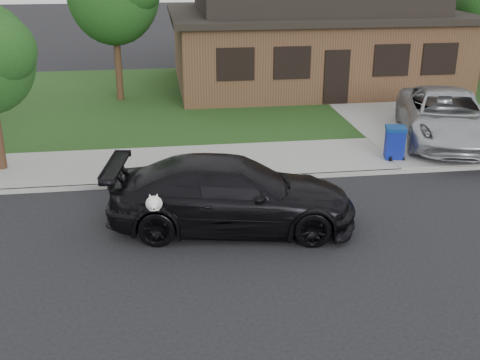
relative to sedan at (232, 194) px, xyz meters
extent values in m
plane|color=black|center=(1.47, -0.71, -0.81)|extent=(120.00, 120.00, 0.00)
cube|color=gray|center=(1.47, 4.29, -0.75)|extent=(60.00, 3.00, 0.12)
cube|color=gray|center=(1.47, 2.79, -0.75)|extent=(60.00, 0.12, 0.12)
cube|color=#193814|center=(1.47, 12.29, -0.74)|extent=(60.00, 13.00, 0.13)
cube|color=gray|center=(7.47, 9.29, -0.74)|extent=(4.50, 13.00, 0.14)
imported|color=black|center=(0.01, 0.00, 0.00)|extent=(5.83, 3.06, 1.61)
ellipsoid|color=white|center=(-1.73, -0.99, 0.31)|extent=(0.34, 0.40, 0.30)
sphere|color=white|center=(-1.73, -1.22, 0.41)|extent=(0.26, 0.26, 0.26)
cube|color=white|center=(-1.73, -1.35, 0.36)|extent=(0.09, 0.12, 0.08)
sphere|color=black|center=(-1.73, -1.41, 0.36)|extent=(0.04, 0.04, 0.04)
cone|color=white|center=(-1.79, -1.17, 0.54)|extent=(0.11, 0.11, 0.14)
cone|color=white|center=(-1.66, -1.17, 0.54)|extent=(0.11, 0.11, 0.14)
imported|color=#AEB1B6|center=(7.60, 5.19, 0.13)|extent=(4.11, 6.21, 1.59)
cube|color=navy|center=(5.35, 3.74, -0.25)|extent=(0.64, 0.64, 0.87)
cube|color=navy|center=(5.35, 3.74, 0.23)|extent=(0.70, 0.70, 0.10)
cylinder|color=black|center=(5.15, 3.48, -0.62)|extent=(0.08, 0.14, 0.13)
cylinder|color=black|center=(5.54, 3.48, -0.62)|extent=(0.08, 0.14, 0.13)
cube|color=#422B1C|center=(5.47, 14.29, 0.82)|extent=(12.00, 8.00, 3.00)
cube|color=black|center=(5.47, 14.29, 2.45)|extent=(12.60, 8.60, 0.25)
cube|color=black|center=(5.47, 14.29, 2.97)|extent=(10.00, 6.50, 0.80)
cube|color=black|center=(5.47, 10.26, 0.42)|extent=(1.00, 0.06, 2.10)
cube|color=black|center=(1.47, 10.26, 1.02)|extent=(1.30, 0.05, 1.10)
cube|color=black|center=(3.67, 10.26, 1.02)|extent=(1.30, 0.05, 1.10)
cube|color=black|center=(7.67, 10.26, 1.02)|extent=(1.30, 0.05, 1.10)
cube|color=black|center=(9.67, 10.26, 1.02)|extent=(1.30, 0.05, 1.10)
cylinder|color=#332114|center=(-3.03, 12.29, 0.56)|extent=(0.28, 0.28, 2.48)
sphere|color=#26591E|center=(-5.51, 4.10, 2.67)|extent=(1.82, 1.82, 1.82)
camera|label=1|loc=(-1.56, -12.40, 5.22)|focal=45.00mm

